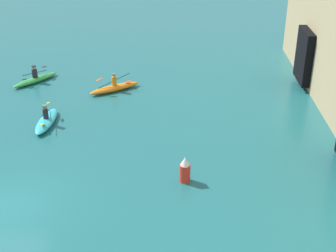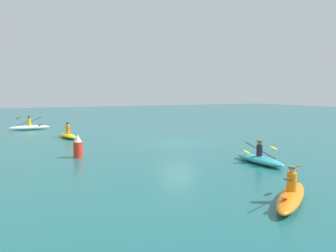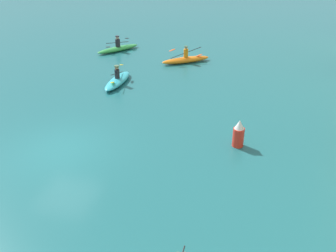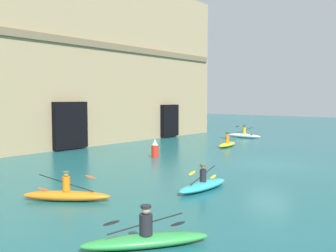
{
  "view_description": "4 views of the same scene",
  "coord_description": "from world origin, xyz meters",
  "px_view_note": "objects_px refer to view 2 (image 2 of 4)",
  "views": [
    {
      "loc": [
        14.88,
        6.93,
        11.31
      ],
      "look_at": [
        -3.58,
        6.26,
        1.94
      ],
      "focal_mm": 50.0,
      "sensor_mm": 36.0,
      "label": 1
    },
    {
      "loc": [
        -19.21,
        10.29,
        3.36
      ],
      "look_at": [
        -4.82,
        3.16,
        1.72
      ],
      "focal_mm": 35.0,
      "sensor_mm": 36.0,
      "label": 2
    },
    {
      "loc": [
        11.62,
        7.67,
        8.17
      ],
      "look_at": [
        -1.44,
        4.2,
        0.91
      ],
      "focal_mm": 40.0,
      "sensor_mm": 36.0,
      "label": 3
    },
    {
      "loc": [
        -20.45,
        -9.38,
        3.9
      ],
      "look_at": [
        -2.62,
        5.52,
        2.19
      ],
      "focal_mm": 40.0,
      "sensor_mm": 36.0,
      "label": 4
    }
  ],
  "objects_px": {
    "kayak_yellow": "(68,135)",
    "kayak_white": "(29,127)",
    "kayak_orange": "(291,195)",
    "kayak_cyan": "(259,159)",
    "marker_buoy": "(78,147)"
  },
  "relations": [
    {
      "from": "kayak_yellow",
      "to": "kayak_white",
      "type": "relative_size",
      "value": 0.84
    },
    {
      "from": "kayak_cyan",
      "to": "marker_buoy",
      "type": "height_order",
      "value": "marker_buoy"
    },
    {
      "from": "kayak_yellow",
      "to": "kayak_white",
      "type": "distance_m",
      "value": 7.33
    },
    {
      "from": "kayak_yellow",
      "to": "kayak_white",
      "type": "height_order",
      "value": "kayak_white"
    },
    {
      "from": "kayak_orange",
      "to": "kayak_cyan",
      "type": "xyz_separation_m",
      "value": [
        4.77,
        -3.02,
        -0.02
      ]
    },
    {
      "from": "marker_buoy",
      "to": "kayak_orange",
      "type": "bearing_deg",
      "value": -156.07
    },
    {
      "from": "marker_buoy",
      "to": "kayak_yellow",
      "type": "bearing_deg",
      "value": -5.79
    },
    {
      "from": "kayak_orange",
      "to": "marker_buoy",
      "type": "xyz_separation_m",
      "value": [
        10.02,
        4.45,
        0.33
      ]
    },
    {
      "from": "kayak_orange",
      "to": "kayak_cyan",
      "type": "bearing_deg",
      "value": 21.93
    },
    {
      "from": "kayak_yellow",
      "to": "kayak_cyan",
      "type": "height_order",
      "value": "kayak_yellow"
    },
    {
      "from": "kayak_white",
      "to": "marker_buoy",
      "type": "height_order",
      "value": "kayak_white"
    },
    {
      "from": "kayak_white",
      "to": "kayak_yellow",
      "type": "bearing_deg",
      "value": -72.02
    },
    {
      "from": "kayak_orange",
      "to": "kayak_cyan",
      "type": "relative_size",
      "value": 0.99
    },
    {
      "from": "kayak_orange",
      "to": "marker_buoy",
      "type": "bearing_deg",
      "value": 78.16
    },
    {
      "from": "kayak_cyan",
      "to": "marker_buoy",
      "type": "distance_m",
      "value": 9.13
    }
  ]
}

